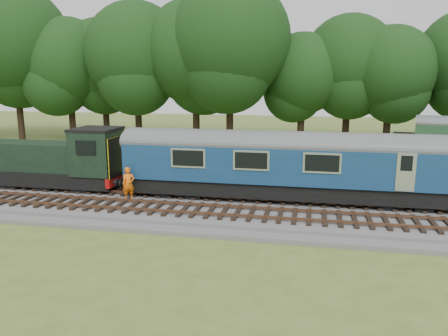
# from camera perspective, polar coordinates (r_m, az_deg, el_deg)

# --- Properties ---
(ground) EXTENTS (120.00, 120.00, 0.00)m
(ground) POSITION_cam_1_polar(r_m,az_deg,el_deg) (24.19, -5.76, -5.10)
(ground) COLOR #526023
(ground) RESTS_ON ground
(ballast) EXTENTS (70.00, 7.00, 0.35)m
(ballast) POSITION_cam_1_polar(r_m,az_deg,el_deg) (24.14, -5.77, -4.70)
(ballast) COLOR #4C4C4F
(ballast) RESTS_ON ground
(track_north) EXTENTS (67.20, 2.40, 0.21)m
(track_north) POSITION_cam_1_polar(r_m,az_deg,el_deg) (25.37, -4.85, -3.31)
(track_north) COLOR black
(track_north) RESTS_ON ballast
(track_south) EXTENTS (67.20, 2.40, 0.21)m
(track_south) POSITION_cam_1_polar(r_m,az_deg,el_deg) (22.62, -6.98, -5.23)
(track_south) COLOR black
(track_south) RESTS_ON ballast
(fence) EXTENTS (64.00, 0.12, 1.00)m
(fence) POSITION_cam_1_polar(r_m,az_deg,el_deg) (28.36, -3.08, -2.53)
(fence) COLOR #6B6054
(fence) RESTS_ON ground
(tree_line) EXTENTS (70.00, 8.00, 18.00)m
(tree_line) POSITION_cam_1_polar(r_m,az_deg,el_deg) (45.18, 2.50, 2.84)
(tree_line) COLOR black
(tree_line) RESTS_ON ground
(dmu_railcar) EXTENTS (18.05, 2.86, 3.88)m
(dmu_railcar) POSITION_cam_1_polar(r_m,az_deg,el_deg) (23.93, 8.32, 1.08)
(dmu_railcar) COLOR black
(dmu_railcar) RESTS_ON ground
(shunter_loco) EXTENTS (8.91, 2.60, 3.38)m
(shunter_loco) POSITION_cam_1_polar(r_m,az_deg,el_deg) (28.41, -21.01, 0.80)
(shunter_loco) COLOR black
(shunter_loco) RESTS_ON ground
(worker) EXTENTS (0.80, 0.74, 1.84)m
(worker) POSITION_cam_1_polar(r_m,az_deg,el_deg) (24.47, -12.36, -2.03)
(worker) COLOR orange
(worker) RESTS_ON ballast
(shed) EXTENTS (3.38, 3.38, 2.47)m
(shed) POSITION_cam_1_polar(r_m,az_deg,el_deg) (38.73, 23.40, 2.26)
(shed) COLOR #1B3C24
(shed) RESTS_ON ground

